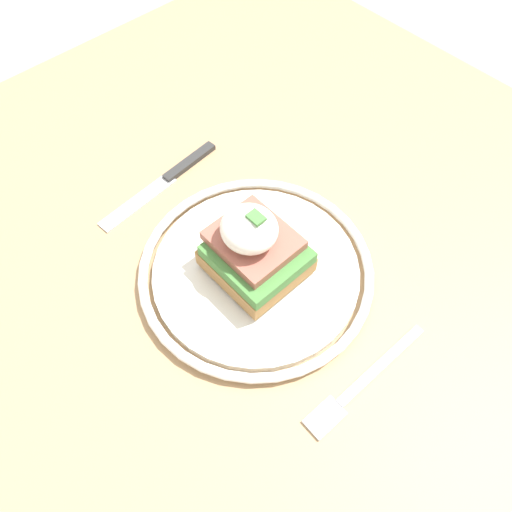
{
  "coord_description": "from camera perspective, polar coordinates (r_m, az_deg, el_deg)",
  "views": [
    {
      "loc": [
        -0.21,
        0.24,
        1.2
      ],
      "look_at": [
        -0.01,
        0.06,
        0.78
      ],
      "focal_mm": 35.0,
      "sensor_mm": 36.0,
      "label": 1
    }
  ],
  "objects": [
    {
      "name": "plate",
      "position": [
        0.52,
        -0.0,
        -1.62
      ],
      "size": [
        0.25,
        0.25,
        0.02
      ],
      "color": "silver",
      "rests_on": "dining_table"
    },
    {
      "name": "sandwich",
      "position": [
        0.49,
        -0.12,
        0.75
      ],
      "size": [
        0.09,
        0.09,
        0.09
      ],
      "color": "#9E703D",
      "rests_on": "plate"
    },
    {
      "name": "dining_table",
      "position": [
        0.65,
        3.26,
        -4.28
      ],
      "size": [
        0.94,
        0.82,
        0.74
      ],
      "color": "tan",
      "rests_on": "ground_plane"
    },
    {
      "name": "knife",
      "position": [
        0.62,
        -9.88,
        8.82
      ],
      "size": [
        0.03,
        0.17,
        0.01
      ],
      "color": "#2D2D2D",
      "rests_on": "dining_table"
    },
    {
      "name": "fork",
      "position": [
        0.49,
        11.96,
        -14.03
      ],
      "size": [
        0.02,
        0.15,
        0.0
      ],
      "color": "silver",
      "rests_on": "dining_table"
    },
    {
      "name": "ground_plane",
      "position": [
        1.24,
        1.81,
        -18.3
      ],
      "size": [
        6.0,
        6.0,
        0.0
      ],
      "primitive_type": "plane",
      "color": "#9E9993"
    }
  ]
}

